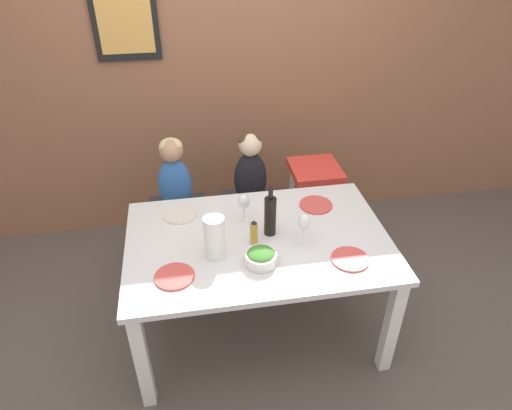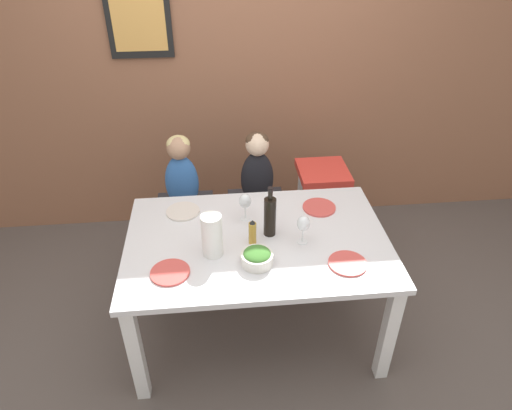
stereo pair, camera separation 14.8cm
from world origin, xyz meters
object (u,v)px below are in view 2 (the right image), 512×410
wine_bottle (270,215)px  dinner_plate_front_right (348,263)px  salad_bowl_large (257,257)px  wine_glass_near (303,224)px  dinner_plate_back_left (183,211)px  person_child_center (257,168)px  chair_far_left (186,215)px  chair_far_center (257,211)px  dinner_plate_back_right (319,207)px  person_child_left (181,171)px  dinner_plate_front_left (170,272)px  chair_right_highchair (322,187)px  paper_towel_roll (212,235)px  wine_glass_far (245,201)px

wine_bottle → dinner_plate_front_right: size_ratio=1.52×
salad_bowl_large → wine_bottle: bearing=68.7°
wine_glass_near → dinner_plate_back_left: wine_glass_near is taller
wine_glass_near → person_child_center: bearing=102.3°
chair_far_left → chair_far_center: (0.53, 0.00, 0.00)m
chair_far_left → person_child_center: bearing=0.1°
dinner_plate_back_right → salad_bowl_large: bearing=-132.6°
person_child_center → dinner_plate_front_right: size_ratio=2.75×
person_child_left → dinner_plate_front_left: size_ratio=2.75×
dinner_plate_back_left → chair_right_highchair: bearing=24.3°
wine_glass_near → salad_bowl_large: bearing=-149.9°
person_child_center → chair_far_left: bearing=-179.9°
person_child_center → dinner_plate_front_right: (0.38, -1.01, -0.03)m
paper_towel_roll → dinner_plate_back_right: 0.77m
chair_far_left → wine_glass_far: (0.40, -0.54, 0.45)m
salad_bowl_large → dinner_plate_back_right: (0.43, 0.47, -0.04)m
dinner_plate_front_right → person_child_center: bearing=110.4°
person_child_left → dinner_plate_back_right: person_child_left is taller
chair_far_center → wine_bottle: (0.00, -0.71, 0.46)m
chair_far_center → wine_bottle: 0.84m
dinner_plate_back_right → person_child_left: bearing=151.0°
chair_far_center → person_child_center: (-0.00, 0.00, 0.37)m
chair_far_center → salad_bowl_large: salad_bowl_large is taller
chair_far_center → person_child_left: size_ratio=0.83×
person_child_left → paper_towel_roll: (0.20, -0.85, 0.09)m
wine_glass_far → dinner_plate_front_right: size_ratio=0.84×
wine_bottle → wine_glass_near: bearing=-27.8°
person_child_center → wine_glass_far: 0.56m
dinner_plate_back_right → dinner_plate_front_right: bearing=-85.9°
dinner_plate_front_right → chair_far_center: bearing=110.5°
chair_right_highchair → dinner_plate_back_left: 1.08m
chair_right_highchair → salad_bowl_large: (-0.57, -0.95, 0.20)m
paper_towel_roll → dinner_plate_back_right: (0.66, 0.37, -0.12)m
person_child_center → wine_bottle: (0.00, -0.71, 0.09)m
person_child_left → paper_towel_roll: person_child_left is taller
wine_bottle → chair_far_center: bearing=90.0°
chair_far_left → chair_right_highchair: (1.00, 0.00, 0.18)m
person_child_left → wine_glass_far: 0.68m
chair_far_left → paper_towel_roll: size_ratio=1.88×
salad_bowl_large → chair_right_highchair: bearing=59.1°
person_child_left → dinner_plate_back_left: size_ratio=2.75×
dinner_plate_front_right → dinner_plate_front_left: bearing=178.6°
person_child_center → wine_glass_near: bearing=-77.7°
person_child_left → person_child_center: (0.53, 0.00, 0.00)m
dinner_plate_back_left → person_child_left: bearing=93.4°
chair_far_left → chair_right_highchair: chair_right_highchair is taller
person_child_center → dinner_plate_front_right: 1.08m
chair_right_highchair → wine_bottle: wine_bottle is taller
dinner_plate_back_right → paper_towel_roll: bearing=-150.8°
wine_glass_near → salad_bowl_large: wine_glass_near is taller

